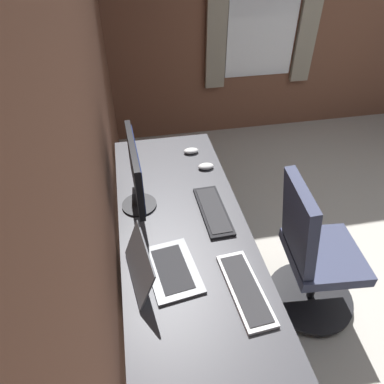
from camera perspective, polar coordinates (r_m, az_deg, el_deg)
The scene contains 14 objects.
wall_back at distance 1.50m, azimuth -17.00°, elevation 5.50°, with size 5.27×0.10×2.60m, color brown.
wall_right at distance 4.22m, azimuth 19.29°, elevation 26.66°, with size 0.10×4.85×2.60m, color brown.
window_panel at distance 3.94m, azimuth 11.51°, elevation 26.18°, with size 0.02×0.72×1.20m, color white.
curtain_near at distance 4.11m, azimuth 18.62°, elevation 25.62°, with size 0.05×0.20×1.36m, color #9E937F.
curtain_far at distance 3.77m, azimuth 4.06°, elevation 26.18°, with size 0.05×0.20×1.36m, color #9E937F.
desk at distance 1.99m, azimuth -1.42°, elevation -6.65°, with size 1.86×0.69×0.73m.
drawer_pedestal at distance 2.09m, azimuth -0.91°, elevation -17.13°, with size 0.40×0.51×0.69m.
monitor_primary at distance 1.93m, azimuth -9.06°, elevation 3.22°, with size 0.51×0.20×0.42m.
laptop_leftmost at distance 1.69m, azimuth -5.26°, elevation -11.97°, with size 0.38×0.35×0.22m.
keyboard_main at distance 2.01m, azimuth 3.43°, elevation -3.03°, with size 0.42×0.15×0.02m.
keyboard_spare at distance 1.68m, azimuth 8.59°, elevation -15.18°, with size 0.43×0.17×0.02m.
mouse_main at distance 2.49m, azimuth -0.15°, elevation 6.65°, with size 0.06×0.10×0.03m, color silver.
mouse_spare at distance 2.34m, azimuth 2.25°, elevation 4.17°, with size 0.06×0.10×0.03m, color silver.
office_chair at distance 2.26m, azimuth 18.76°, elevation -9.85°, with size 0.56×0.57×0.97m.
Camera 1 is at (-1.26, 1.98, 2.09)m, focal length 33.11 mm.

